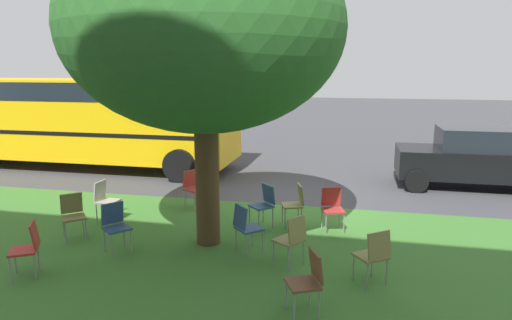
# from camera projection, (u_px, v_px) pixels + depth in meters

# --- Properties ---
(ground) EXTENTS (80.00, 80.00, 0.00)m
(ground) POSITION_uv_depth(u_px,v_px,m) (285.00, 202.00, 11.03)
(ground) COLOR #424247
(grass_verge) EXTENTS (48.00, 6.00, 0.01)m
(grass_verge) POSITION_uv_depth(u_px,v_px,m) (257.00, 254.00, 7.97)
(grass_verge) COLOR #3D752D
(grass_verge) RESTS_ON ground
(street_tree) EXTENTS (4.86, 4.86, 5.69)m
(street_tree) POSITION_uv_depth(u_px,v_px,m) (204.00, 30.00, 7.73)
(street_tree) COLOR brown
(street_tree) RESTS_ON ground
(chair_0) EXTENTS (0.58, 0.58, 0.88)m
(chair_0) POSITION_uv_depth(u_px,v_px,m) (374.00, 253.00, 6.74)
(chair_0) COLOR olive
(chair_0) RESTS_ON ground
(chair_1) EXTENTS (0.59, 0.58, 0.88)m
(chair_1) POSITION_uv_depth(u_px,v_px,m) (115.00, 223.00, 8.03)
(chair_1) COLOR #335184
(chair_1) RESTS_ON ground
(chair_2) EXTENTS (0.52, 0.53, 0.88)m
(chair_2) POSITION_uv_depth(u_px,v_px,m) (332.00, 206.00, 9.06)
(chair_2) COLOR #B7332D
(chair_2) RESTS_ON ground
(chair_3) EXTENTS (0.57, 0.57, 0.88)m
(chair_3) POSITION_uv_depth(u_px,v_px,m) (28.00, 245.00, 7.03)
(chair_3) COLOR #B7332D
(chair_3) RESTS_ON ground
(chair_4) EXTENTS (0.59, 0.59, 0.88)m
(chair_4) POSITION_uv_depth(u_px,v_px,m) (73.00, 213.00, 8.61)
(chair_4) COLOR olive
(chair_4) RESTS_ON ground
(chair_5) EXTENTS (0.59, 0.59, 0.88)m
(chair_5) POSITION_uv_depth(u_px,v_px,m) (264.00, 202.00, 9.30)
(chair_5) COLOR #335184
(chair_5) RESTS_ON ground
(chair_6) EXTENTS (0.44, 0.44, 0.88)m
(chair_6) POSITION_uv_depth(u_px,v_px,m) (105.00, 198.00, 9.60)
(chair_6) COLOR #ADA393
(chair_6) RESTS_ON ground
(chair_7) EXTENTS (0.53, 0.52, 0.88)m
(chair_7) POSITION_uv_depth(u_px,v_px,m) (295.00, 202.00, 9.33)
(chair_7) COLOR olive
(chair_7) RESTS_ON ground
(chair_8) EXTENTS (0.59, 0.59, 0.88)m
(chair_8) POSITION_uv_depth(u_px,v_px,m) (246.00, 225.00, 7.94)
(chair_8) COLOR #335184
(chair_8) RESTS_ON ground
(chair_9) EXTENTS (0.56, 0.55, 0.88)m
(chair_9) POSITION_uv_depth(u_px,v_px,m) (308.00, 278.00, 5.94)
(chair_9) COLOR brown
(chair_9) RESTS_ON ground
(chair_10) EXTENTS (0.58, 0.58, 0.88)m
(chair_10) POSITION_uv_depth(u_px,v_px,m) (292.00, 237.00, 7.37)
(chair_10) COLOR olive
(chair_10) RESTS_ON ground
(chair_11) EXTENTS (0.57, 0.56, 0.88)m
(chair_11) POSITION_uv_depth(u_px,v_px,m) (193.00, 186.00, 10.59)
(chair_11) COLOR #B7332D
(chair_11) RESTS_ON ground
(parked_car) EXTENTS (3.70, 1.92, 1.65)m
(parked_car) POSITION_uv_depth(u_px,v_px,m) (469.00, 157.00, 12.29)
(parked_car) COLOR black
(parked_car) RESTS_ON ground
(school_bus) EXTENTS (10.40, 2.80, 2.88)m
(school_bus) POSITION_uv_depth(u_px,v_px,m) (78.00, 114.00, 14.71)
(school_bus) COLOR yellow
(school_bus) RESTS_ON ground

